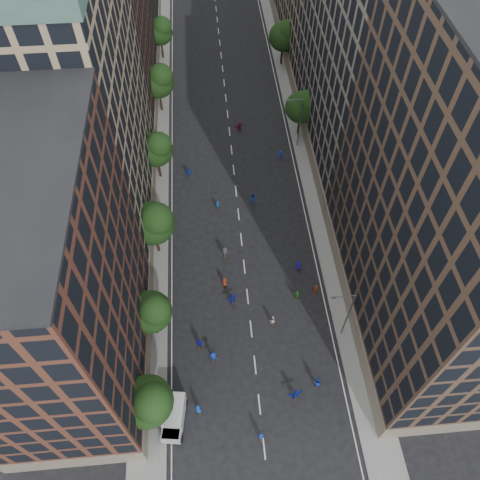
{
  "coord_description": "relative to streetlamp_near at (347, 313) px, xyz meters",
  "views": [
    {
      "loc": [
        -3.47,
        -11.29,
        51.32
      ],
      "look_at": [
        -0.32,
        25.41,
        2.0
      ],
      "focal_mm": 35.0,
      "sensor_mm": 36.0,
      "label": 1
    }
  ],
  "objects": [
    {
      "name": "skater_2",
      "position": [
        -3.83,
        -5.93,
        -4.25
      ],
      "size": [
        1.02,
        0.87,
        1.84
      ],
      "primitive_type": "imported",
      "rotation": [
        0.0,
        0.0,
        2.93
      ],
      "color": "#1534AD",
      "rests_on": "ground"
    },
    {
      "name": "bldg_left_a",
      "position": [
        -29.37,
        -1.0,
        9.83
      ],
      "size": [
        14.0,
        22.0,
        30.0
      ],
      "primitive_type": "cube",
      "color": "#512B1F",
      "rests_on": "ground"
    },
    {
      "name": "tree_left_1",
      "position": [
        -21.39,
        1.86,
        0.38
      ],
      "size": [
        4.8,
        4.8,
        8.21
      ],
      "color": "black",
      "rests_on": "ground"
    },
    {
      "name": "ground",
      "position": [
        -10.37,
        28.0,
        -5.17
      ],
      "size": [
        240.0,
        240.0,
        0.0
      ],
      "primitive_type": "plane",
      "color": "black",
      "rests_on": "ground"
    },
    {
      "name": "skater_16",
      "position": [
        -17.24,
        27.46,
        -4.2
      ],
      "size": [
        1.17,
        0.55,
        1.94
      ],
      "primitive_type": "imported",
      "rotation": [
        0.0,
        0.0,
        3.07
      ],
      "color": "#1536AC",
      "rests_on": "ground"
    },
    {
      "name": "skater_10",
      "position": [
        -4.3,
        5.14,
        -4.26
      ],
      "size": [
        1.12,
        0.59,
        1.82
      ],
      "primitive_type": "imported",
      "rotation": [
        0.0,
        0.0,
        2.99
      ],
      "color": "#1F6721",
      "rests_on": "ground"
    },
    {
      "name": "skater_12",
      "position": [
        -3.38,
        9.5,
        -4.3
      ],
      "size": [
        0.98,
        0.8,
        1.74
      ],
      "primitive_type": "imported",
      "rotation": [
        0.0,
        0.0,
        3.47
      ],
      "color": "#191297",
      "rests_on": "ground"
    },
    {
      "name": "cargo_van",
      "position": [
        -19.5,
        -8.39,
        -3.86
      ],
      "size": [
        2.83,
        4.92,
        2.49
      ],
      "rotation": [
        0.0,
        0.0,
        -0.15
      ],
      "color": "silver",
      "rests_on": "ground"
    },
    {
      "name": "skater_15",
      "position": [
        -2.92,
        30.11,
        -4.31
      ],
      "size": [
        1.23,
        0.89,
        1.72
      ],
      "primitive_type": "imported",
      "rotation": [
        0.0,
        0.0,
        2.9
      ],
      "color": "navy",
      "rests_on": "ground"
    },
    {
      "name": "tree_left_5",
      "position": [
        -21.39,
        59.86,
        0.51
      ],
      "size": [
        4.8,
        4.8,
        8.33
      ],
      "color": "black",
      "rests_on": "ground"
    },
    {
      "name": "skater_3",
      "position": [
        -15.05,
        -2.05,
        -4.23
      ],
      "size": [
        1.37,
        1.07,
        1.87
      ],
      "primitive_type": "imported",
      "rotation": [
        0.0,
        0.0,
        2.78
      ],
      "color": "navy",
      "rests_on": "ground"
    },
    {
      "name": "sidewalk_left",
      "position": [
        -22.37,
        35.5,
        -5.09
      ],
      "size": [
        4.0,
        105.0,
        0.15
      ],
      "primitive_type": "cube",
      "color": "slate",
      "rests_on": "ground"
    },
    {
      "name": "bldg_right_b",
      "position": [
        8.63,
        32.0,
        11.33
      ],
      "size": [
        14.0,
        28.0,
        33.0
      ],
      "primitive_type": "cube",
      "color": "#6C6459",
      "rests_on": "ground"
    },
    {
      "name": "bldg_right_a",
      "position": [
        8.63,
        3.0,
        12.83
      ],
      "size": [
        14.0,
        30.0,
        36.0
      ],
      "primitive_type": "cube",
      "color": "#4A3527",
      "rests_on": "ground"
    },
    {
      "name": "streetlamp_far",
      "position": [
        0.0,
        33.0,
        0.0
      ],
      "size": [
        2.64,
        0.22,
        9.06
      ],
      "color": "#595B60",
      "rests_on": "ground"
    },
    {
      "name": "skater_17",
      "position": [
        -8.72,
        37.43,
        -4.26
      ],
      "size": [
        1.77,
        1.13,
        1.82
      ],
      "primitive_type": "imported",
      "rotation": [
        0.0,
        0.0,
        3.52
      ],
      "color": "maroon",
      "rests_on": "ground"
    },
    {
      "name": "tree_left_0",
      "position": [
        -21.38,
        -8.15,
        0.79
      ],
      "size": [
        5.2,
        5.2,
        8.83
      ],
      "color": "black",
      "rests_on": "ground"
    },
    {
      "name": "skater_8",
      "position": [
        -7.79,
        2.05,
        -4.41
      ],
      "size": [
        0.88,
        0.78,
        1.51
      ],
      "primitive_type": "imported",
      "rotation": [
        0.0,
        0.0,
        3.46
      ],
      "color": "white",
      "rests_on": "ground"
    },
    {
      "name": "skater_0",
      "position": [
        -16.94,
        -7.67,
        -4.36
      ],
      "size": [
        0.92,
        0.76,
        1.62
      ],
      "primitive_type": "imported",
      "rotation": [
        0.0,
        0.0,
        3.5
      ],
      "color": "#124199",
      "rests_on": "ground"
    },
    {
      "name": "skater_11",
      "position": [
        -12.33,
        5.3,
        -4.31
      ],
      "size": [
        1.65,
        1.11,
        1.71
      ],
      "primitive_type": "imported",
      "rotation": [
        0.0,
        0.0,
        3.57
      ],
      "color": "#1521B0",
      "rests_on": "ground"
    },
    {
      "name": "skater_7",
      "position": [
        -1.87,
        5.77,
        -4.3
      ],
      "size": [
        0.73,
        0.59,
        1.74
      ],
      "primitive_type": "imported",
      "rotation": [
        0.0,
        0.0,
        2.83
      ],
      "color": "maroon",
      "rests_on": "ground"
    },
    {
      "name": "skater_13",
      "position": [
        -13.25,
        20.76,
        -4.38
      ],
      "size": [
        0.65,
        0.51,
        1.58
      ],
      "primitive_type": "imported",
      "rotation": [
        0.0,
        0.0,
        3.39
      ],
      "color": "#124597",
      "rests_on": "ground"
    },
    {
      "name": "tree_left_4",
      "position": [
        -21.37,
        43.84,
        0.93
      ],
      "size": [
        5.4,
        5.4,
        9.08
      ],
      "color": "black",
      "rests_on": "ground"
    },
    {
      "name": "tree_left_2",
      "position": [
        -21.36,
        13.83,
        1.19
      ],
      "size": [
        5.6,
        5.6,
        9.45
      ],
      "color": "black",
      "rests_on": "ground"
    },
    {
      "name": "skater_14",
      "position": [
        -8.19,
        21.55,
        -4.2
      ],
      "size": [
        1.1,
        0.96,
        1.93
      ],
      "primitive_type": "imported",
      "rotation": [
        0.0,
        0.0,
        2.86
      ],
      "color": "blue",
      "rests_on": "ground"
    },
    {
      "name": "tree_right_b",
      "position": [
        1.02,
        55.85,
        0.79
      ],
      "size": [
        5.2,
        5.2,
        8.83
      ],
      "color": "black",
      "rests_on": "ground"
    },
    {
      "name": "bldg_left_b",
      "position": [
        -29.37,
        23.0,
        11.83
      ],
      "size": [
        14.0,
        26.0,
        34.0
      ],
      "primitive_type": "cube",
      "color": "#917E5F",
      "rests_on": "ground"
    },
    {
      "name": "skater_1",
      "position": [
        -10.63,
        -11.0,
        -4.29
      ],
      "size": [
        0.69,
        0.49,
        1.76
      ],
      "primitive_type": "imported",
      "rotation": [
        0.0,
        0.0,
        3.26
      ],
      "color": "#1632B5",
      "rests_on": "ground"
    },
    {
      "name": "skater_4",
      "position": [
        -16.57,
        -0.24,
        -4.28
      ],
      "size": [
        1.12,
        0.78,
        1.77
      ],
      "primitive_type": "imported",
      "rotation": [
        0.0,
        0.0,
        2.77
      ],
      "color": "#1516AE",
      "rests_on": "ground"
    },
    {
      "name": "streetlamp_near",
      "position": [
        0.0,
        0.0,
        0.0
      ],
      "size": [
        2.64,
        0.22,
        9.06
      ],
      "color": "#595B60",
      "rests_on": "ground"
    },
    {
      "name": "skater_9",
      "position": [
        -12.79,
        12.3,
        -4.24
      ],
      "size": [
        1.28,
        0.85,
        1.85
      ],
      "primitive_type": "imported",
      "rotation": [
        0.0,
        0.0,
        3.28
      ],
      "color": "#393A3D",
      "rests_on": "ground"
    },
    {
      "name": "tree_right_a",
      "position": [
        1.02,
        35.85,
        0.46
      ],
      "size": [
        5.0,
        5.0,
        8.39
      ],
      "color": "black",
      "rests_on": "ground"
    },
    {
      "name": "skater_6",
      "position": [
        -13.11,
        7.87,
        -4.4
      ],
      "size": [
        0.88,
        0.73,
        1.54
      ],
      "primitive_type": "imported",
      "rotation": [
        0.0,
        0.0,
        3.51
      ],
      "color": "maroon",
      "rests_on": "ground"
    },
    {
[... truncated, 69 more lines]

